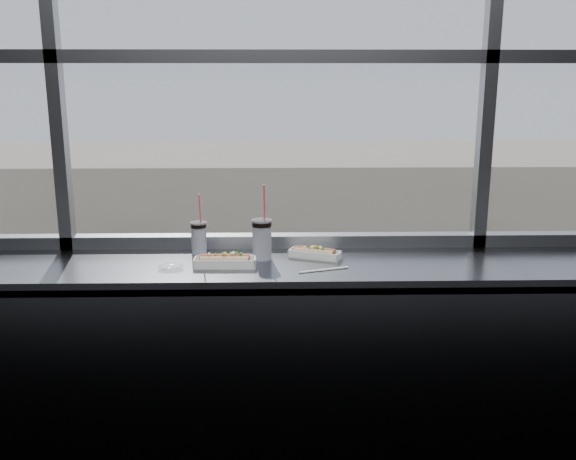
{
  "coord_description": "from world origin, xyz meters",
  "views": [
    {
      "loc": [
        -0.0,
        -1.53,
        1.93
      ],
      "look_at": [
        0.06,
        1.23,
        1.25
      ],
      "focal_mm": 40.0,
      "sensor_mm": 36.0,
      "label": 1
    }
  ],
  "objects_px": {
    "soda_cup_left": "(199,236)",
    "loose_straw": "(324,270)",
    "car_far_a": "(84,345)",
    "car_near_b": "(76,441)",
    "car_far_c": "(528,339)",
    "tree_left": "(116,268)",
    "tree_center": "(297,270)",
    "wrapper": "(171,266)",
    "pedestrian_d": "(479,310)",
    "tree_right": "(514,270)",
    "soda_cup_right": "(262,237)",
    "hotdog_tray_left": "(225,261)",
    "car_far_b": "(329,340)",
    "car_near_d": "(489,438)",
    "car_near_c": "(326,440)",
    "pedestrian_b": "(241,305)",
    "hotdog_tray_right": "(315,253)",
    "pedestrian_c": "(351,304)"
  },
  "relations": [
    {
      "from": "wrapper",
      "to": "tree_left",
      "type": "relative_size",
      "value": 0.02
    },
    {
      "from": "wrapper",
      "to": "car_far_b",
      "type": "height_order",
      "value": "wrapper"
    },
    {
      "from": "hotdog_tray_right",
      "to": "car_far_b",
      "type": "relative_size",
      "value": 0.04
    },
    {
      "from": "hotdog_tray_left",
      "to": "car_near_b",
      "type": "bearing_deg",
      "value": 112.31
    },
    {
      "from": "soda_cup_right",
      "to": "loose_straw",
      "type": "xyz_separation_m",
      "value": [
        0.27,
        -0.19,
        -0.1
      ]
    },
    {
      "from": "pedestrian_b",
      "to": "tree_left",
      "type": "xyz_separation_m",
      "value": [
        -6.22,
        -0.67,
        2.24
      ]
    },
    {
      "from": "car_far_c",
      "to": "tree_left",
      "type": "xyz_separation_m",
      "value": [
        -19.58,
        4.0,
        2.3
      ]
    },
    {
      "from": "loose_straw",
      "to": "car_near_c",
      "type": "bearing_deg",
      "value": 66.42
    },
    {
      "from": "soda_cup_right",
      "to": "loose_straw",
      "type": "relative_size",
      "value": 1.53
    },
    {
      "from": "soda_cup_right",
      "to": "car_near_c",
      "type": "bearing_deg",
      "value": 83.86
    },
    {
      "from": "soda_cup_left",
      "to": "loose_straw",
      "type": "bearing_deg",
      "value": -26.68
    },
    {
      "from": "wrapper",
      "to": "pedestrian_c",
      "type": "relative_size",
      "value": 0.06
    },
    {
      "from": "car_far_a",
      "to": "car_near_b",
      "type": "xyz_separation_m",
      "value": [
        2.03,
        -8.0,
        0.14
      ]
    },
    {
      "from": "hotdog_tray_left",
      "to": "car_far_a",
      "type": "relative_size",
      "value": 0.05
    },
    {
      "from": "soda_cup_right",
      "to": "pedestrian_d",
      "type": "relative_size",
      "value": 0.16
    },
    {
      "from": "car_near_d",
      "to": "car_far_b",
      "type": "bearing_deg",
      "value": 37.11
    },
    {
      "from": "car_near_b",
      "to": "pedestrian_b",
      "type": "bearing_deg",
      "value": -26.62
    },
    {
      "from": "hotdog_tray_right",
      "to": "loose_straw",
      "type": "height_order",
      "value": "hotdog_tray_right"
    },
    {
      "from": "car_near_c",
      "to": "tree_right",
      "type": "xyz_separation_m",
      "value": [
        10.57,
        12.0,
        2.13
      ]
    },
    {
      "from": "car_far_c",
      "to": "wrapper",
      "type": "bearing_deg",
      "value": 148.23
    },
    {
      "from": "car_far_b",
      "to": "pedestrian_d",
      "type": "bearing_deg",
      "value": -61.13
    },
    {
      "from": "hotdog_tray_left",
      "to": "soda_cup_right",
      "type": "bearing_deg",
      "value": 37.57
    },
    {
      "from": "pedestrian_b",
      "to": "car_near_c",
      "type": "bearing_deg",
      "value": 105.06
    },
    {
      "from": "car_near_b",
      "to": "tree_right",
      "type": "distance_m",
      "value": 22.42
    },
    {
      "from": "soda_cup_right",
      "to": "hotdog_tray_left",
      "type": "bearing_deg",
      "value": -143.47
    },
    {
      "from": "loose_straw",
      "to": "tree_left",
      "type": "xyz_separation_m",
      "value": [
        -8.16,
        28.4,
        -8.73
      ]
    },
    {
      "from": "pedestrian_d",
      "to": "tree_right",
      "type": "xyz_separation_m",
      "value": [
        1.75,
        0.34,
        2.02
      ]
    },
    {
      "from": "tree_center",
      "to": "car_far_a",
      "type": "bearing_deg",
      "value": -157.77
    },
    {
      "from": "tree_left",
      "to": "car_near_d",
      "type": "bearing_deg",
      "value": -38.43
    },
    {
      "from": "soda_cup_right",
      "to": "tree_left",
      "type": "bearing_deg",
      "value": 105.62
    },
    {
      "from": "soda_cup_left",
      "to": "car_far_a",
      "type": "relative_size",
      "value": 0.05
    },
    {
      "from": "soda_cup_right",
      "to": "tree_right",
      "type": "height_order",
      "value": "soda_cup_right"
    },
    {
      "from": "car_near_c",
      "to": "car_far_c",
      "type": "relative_size",
      "value": 0.95
    },
    {
      "from": "hotdog_tray_left",
      "to": "car_near_d",
      "type": "distance_m",
      "value": 21.09
    },
    {
      "from": "car_near_d",
      "to": "tree_right",
      "type": "relative_size",
      "value": 1.24
    },
    {
      "from": "loose_straw",
      "to": "car_near_d",
      "type": "xyz_separation_m",
      "value": [
        6.97,
        16.4,
        -11.09
      ]
    },
    {
      "from": "loose_straw",
      "to": "wrapper",
      "type": "relative_size",
      "value": 2.15
    },
    {
      "from": "car_near_d",
      "to": "tree_right",
      "type": "xyz_separation_m",
      "value": [
        5.08,
        12.0,
        2.14
      ]
    },
    {
      "from": "car_near_b",
      "to": "tree_center",
      "type": "xyz_separation_m",
      "value": [
        7.76,
        12.0,
        2.08
      ]
    },
    {
      "from": "soda_cup_right",
      "to": "car_near_b",
      "type": "relative_size",
      "value": 0.05
    },
    {
      "from": "tree_left",
      "to": "tree_right",
      "type": "relative_size",
      "value": 1.07
    },
    {
      "from": "pedestrian_d",
      "to": "tree_center",
      "type": "bearing_deg",
      "value": -92.1
    },
    {
      "from": "tree_center",
      "to": "car_far_b",
      "type": "bearing_deg",
      "value": -71.78
    },
    {
      "from": "loose_straw",
      "to": "car_far_a",
      "type": "xyz_separation_m",
      "value": [
        -8.82,
        24.4,
        -11.11
      ]
    },
    {
      "from": "car_far_b",
      "to": "soda_cup_right",
      "type": "bearing_deg",
      "value": 178.31
    },
    {
      "from": "hotdog_tray_left",
      "to": "pedestrian_b",
      "type": "xyz_separation_m",
      "value": [
        -1.51,
        29.01,
        -11.0
      ]
    },
    {
      "from": "tree_left",
      "to": "car_near_c",
      "type": "bearing_deg",
      "value": -51.25
    },
    {
      "from": "car_far_a",
      "to": "pedestrian_d",
      "type": "height_order",
      "value": "pedestrian_d"
    },
    {
      "from": "soda_cup_left",
      "to": "car_far_c",
      "type": "xyz_separation_m",
      "value": [
        11.99,
        24.12,
        -11.11
      ]
    },
    {
      "from": "hotdog_tray_right",
      "to": "tree_center",
      "type": "bearing_deg",
      "value": 109.26
    }
  ]
}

